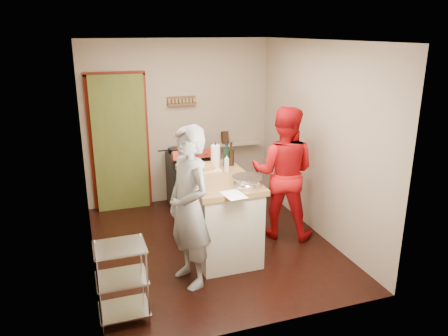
{
  "coord_description": "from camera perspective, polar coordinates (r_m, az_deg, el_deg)",
  "views": [
    {
      "loc": [
        -1.54,
        -4.98,
        2.72
      ],
      "look_at": [
        0.17,
        0.0,
        1.05
      ],
      "focal_mm": 35.0,
      "sensor_mm": 36.0,
      "label": 1
    }
  ],
  "objects": [
    {
      "name": "island",
      "position": [
        5.52,
        -0.67,
        -5.79
      ],
      "size": [
        0.78,
        1.48,
        1.31
      ],
      "color": "#B4AE99",
      "rests_on": "ground"
    },
    {
      "name": "ceiling",
      "position": [
        5.21,
        -1.81,
        16.43
      ],
      "size": [
        3.0,
        3.5,
        0.02
      ],
      "primitive_type": "cube",
      "color": "white",
      "rests_on": "back_wall"
    },
    {
      "name": "right_wall",
      "position": [
        6.0,
        12.16,
        3.56
      ],
      "size": [
        0.04,
        3.5,
        2.6
      ],
      "primitive_type": "cube",
      "color": "gray",
      "rests_on": "ground"
    },
    {
      "name": "wire_shelving",
      "position": [
        4.42,
        -13.2,
        -13.94
      ],
      "size": [
        0.48,
        0.4,
        0.8
      ],
      "color": "silver",
      "rests_on": "ground"
    },
    {
      "name": "person_stripe",
      "position": [
        4.7,
        -4.58,
        -5.21
      ],
      "size": [
        0.59,
        0.74,
        1.79
      ],
      "primitive_type": "imported",
      "rotation": [
        0.0,
        0.0,
        -1.3
      ],
      "color": "#AEAEB3",
      "rests_on": "ground"
    },
    {
      "name": "floor",
      "position": [
        5.88,
        -1.56,
        -9.92
      ],
      "size": [
        3.5,
        3.5,
        0.0
      ],
      "primitive_type": "plane",
      "color": "black",
      "rests_on": "ground"
    },
    {
      "name": "person_red",
      "position": [
        5.87,
        7.73,
        -0.62
      ],
      "size": [
        1.1,
        1.04,
        1.79
      ],
      "primitive_type": "imported",
      "rotation": [
        0.0,
        0.0,
        2.58
      ],
      "color": "#B10B0F",
      "rests_on": "ground"
    },
    {
      "name": "stove",
      "position": [
        6.98,
        -4.71,
        -1.41
      ],
      "size": [
        0.6,
        0.63,
        1.0
      ],
      "color": "black",
      "rests_on": "ground"
    },
    {
      "name": "left_wall",
      "position": [
        5.18,
        -17.73,
        0.87
      ],
      "size": [
        0.04,
        3.5,
        2.6
      ],
      "primitive_type": "cube",
      "color": "gray",
      "rests_on": "ground"
    },
    {
      "name": "back_wall",
      "position": [
        7.0,
        -11.06,
        4.21
      ],
      "size": [
        3.0,
        0.44,
        2.6
      ],
      "color": "gray",
      "rests_on": "ground"
    }
  ]
}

